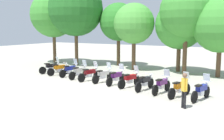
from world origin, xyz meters
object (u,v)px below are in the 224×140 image
at_px(tree_2, 119,22).
at_px(tree_0, 53,15).
at_px(motorcycle_7, 130,79).
at_px(tree_3, 134,24).
at_px(motorcycle_9, 162,85).
at_px(motorcycle_11, 201,91).
at_px(tree_4, 180,25).
at_px(motorcycle_2, 70,70).
at_px(motorcycle_8, 145,82).
at_px(motorcycle_4, 90,74).
at_px(tree_5, 187,11).
at_px(motorcycle_0, 51,67).
at_px(motorcycle_5, 103,75).
at_px(motorcycle_6, 116,77).
at_px(motorcycle_3, 79,72).
at_px(motorcycle_1, 59,69).
at_px(tree_1, 76,9).
at_px(motorcycle_10, 180,88).
at_px(tree_6, 221,25).
at_px(person_0, 184,88).

bearing_deg(tree_2, tree_0, -168.78).
bearing_deg(motorcycle_7, tree_3, 38.30).
height_order(motorcycle_9, motorcycle_11, same).
distance_m(motorcycle_11, tree_4, 10.38).
relative_size(tree_2, tree_3, 1.05).
distance_m(motorcycle_2, motorcycle_9, 8.47).
height_order(motorcycle_8, tree_3, tree_3).
xyz_separation_m(motorcycle_4, tree_2, (-2.18, 8.33, 3.90)).
distance_m(tree_0, tree_5, 14.75).
bearing_deg(motorcycle_0, tree_3, -25.62).
bearing_deg(motorcycle_5, motorcycle_9, -92.96).
bearing_deg(motorcycle_0, tree_0, 58.52).
bearing_deg(motorcycle_6, tree_2, 33.38).
bearing_deg(motorcycle_11, motorcycle_6, 89.49).
xyz_separation_m(motorcycle_2, motorcycle_7, (5.93, -1.20, 0.00)).
xyz_separation_m(motorcycle_4, tree_3, (0.49, 6.39, 3.70)).
height_order(motorcycle_2, motorcycle_7, same).
relative_size(tree_3, tree_4, 0.97).
bearing_deg(motorcycle_3, motorcycle_0, 82.35).
height_order(motorcycle_1, motorcycle_11, motorcycle_11).
relative_size(motorcycle_6, tree_1, 0.26).
bearing_deg(tree_5, tree_1, 178.84).
distance_m(motorcycle_1, motorcycle_10, 10.88).
height_order(motorcycle_1, motorcycle_10, motorcycle_10).
relative_size(motorcycle_5, tree_1, 0.25).
distance_m(motorcycle_3, motorcycle_5, 2.40).
bearing_deg(tree_4, motorcycle_10, -72.72).
bearing_deg(motorcycle_2, tree_3, -19.64).
relative_size(tree_4, tree_6, 1.01).
xyz_separation_m(motorcycle_2, tree_3, (2.86, 5.71, 3.70)).
relative_size(motorcycle_9, tree_4, 0.35).
relative_size(motorcycle_0, motorcycle_5, 0.97).
bearing_deg(motorcycle_11, motorcycle_0, 90.39).
distance_m(motorcycle_0, person_0, 13.45).
bearing_deg(tree_6, tree_4, 161.61).
bearing_deg(person_0, motorcycle_8, -95.59).
distance_m(tree_4, tree_5, 1.79).
bearing_deg(tree_2, motorcycle_6, -62.02).
relative_size(motorcycle_10, tree_3, 0.35).
height_order(motorcycle_3, motorcycle_9, same).
bearing_deg(motorcycle_1, person_0, -93.02).
height_order(tree_5, tree_6, tree_5).
bearing_deg(tree_2, motorcycle_11, -43.17).
bearing_deg(motorcycle_3, motorcycle_7, -95.48).
xyz_separation_m(motorcycle_4, motorcycle_8, (4.73, -0.81, -0.01)).
bearing_deg(tree_4, motorcycle_1, -139.90).
relative_size(motorcycle_5, motorcycle_6, 0.99).
xyz_separation_m(motorcycle_9, motorcycle_11, (2.37, -0.44, 0.00)).
bearing_deg(motorcycle_1, tree_0, 61.61).
xyz_separation_m(motorcycle_8, tree_2, (-6.91, 9.13, 3.91)).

